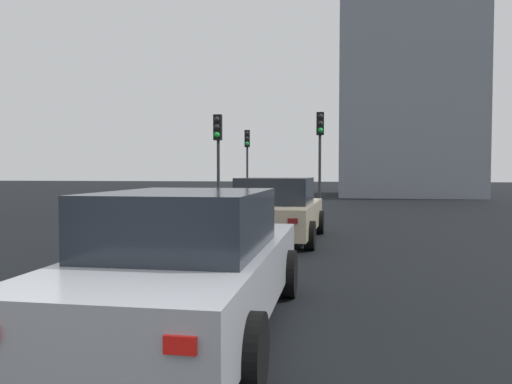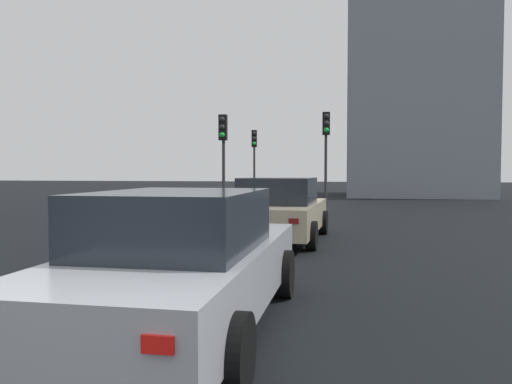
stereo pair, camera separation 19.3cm
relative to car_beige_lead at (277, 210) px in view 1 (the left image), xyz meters
The scene contains 6 objects.
car_beige_lead is the anchor object (origin of this frame).
car_silver_second 6.98m from the car_beige_lead, behind, with size 4.82×2.00×1.50m.
traffic_light_near_left 5.94m from the car_beige_lead, 28.95° to the left, with size 0.32×0.29×3.71m.
traffic_light_near_right 7.99m from the car_beige_lead, ahead, with size 0.33×0.31×4.05m.
traffic_light_far_left 14.34m from the car_beige_lead, 13.47° to the left, with size 0.33×0.30×3.91m.
building_facade_left 25.53m from the car_beige_lead, 14.14° to the right, with size 8.99×9.07×13.33m, color gray.
Camera 1 is at (-2.53, -1.41, 1.71)m, focal length 34.51 mm.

